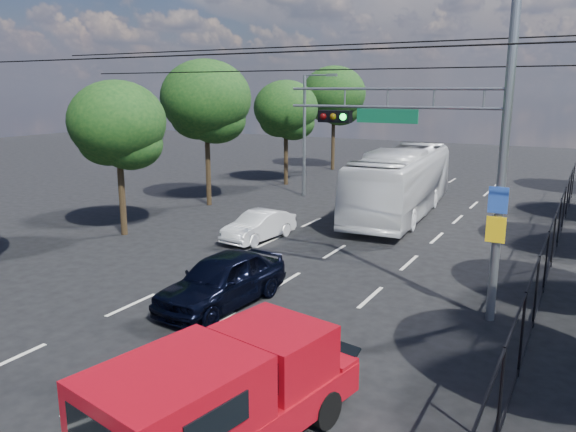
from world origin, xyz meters
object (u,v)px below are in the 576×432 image
Objects in this scene: red_pickup at (224,396)px; white_bus at (401,182)px; navy_hatchback at (222,280)px; white_van at (259,226)px; signal_mast at (458,127)px.

white_bus is at bearing 99.25° from red_pickup.
navy_hatchback is (-4.05, 5.64, -0.31)m from red_pickup.
navy_hatchback is 1.24× the size of white_van.
navy_hatchback reaches higher than white_van.
signal_mast is at bearing -70.89° from white_bus.
white_van is at bearing 155.11° from signal_mast.
white_bus is 3.24× the size of white_van.
signal_mast is 2.07× the size of navy_hatchback.
red_pickup is 0.48× the size of white_bus.
red_pickup reaches higher than white_van.
red_pickup is (-1.86, -8.33, -4.15)m from signal_mast.
signal_mast is 0.79× the size of white_bus.
red_pickup is 6.95m from navy_hatchback.
white_van is at bearing 119.29° from red_pickup.
white_bus reaches higher than navy_hatchback.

